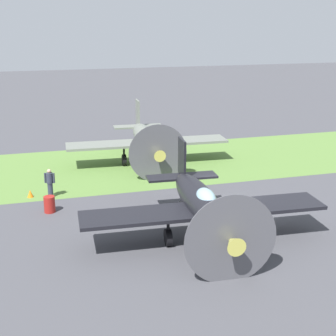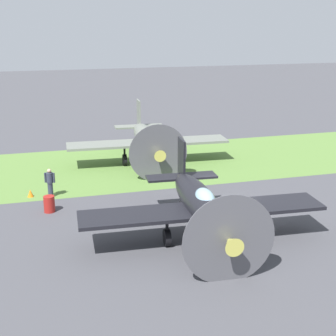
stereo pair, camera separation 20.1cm
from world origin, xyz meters
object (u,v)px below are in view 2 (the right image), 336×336
object	(u,v)px
airplane_wingman	(147,139)
ground_crew_chief	(50,182)
airplane_lead	(201,205)
runway_marker_cone	(30,193)
fuel_drum	(49,204)

from	to	relation	value
airplane_wingman	ground_crew_chief	world-z (taller)	airplane_wingman
airplane_lead	runway_marker_cone	bearing A→B (deg)	-42.56
airplane_lead	airplane_wingman	size ratio (longest dim) A/B	1.00
airplane_wingman	runway_marker_cone	world-z (taller)	airplane_wingman
ground_crew_chief	runway_marker_cone	distance (m)	1.39
fuel_drum	runway_marker_cone	xyz separation A→B (m)	(1.00, -2.67, -0.23)
airplane_wingman	fuel_drum	world-z (taller)	airplane_wingman
fuel_drum	runway_marker_cone	bearing A→B (deg)	-69.55
fuel_drum	airplane_lead	bearing A→B (deg)	142.00
runway_marker_cone	ground_crew_chief	bearing A→B (deg)	164.22
ground_crew_chief	airplane_wingman	bearing A→B (deg)	-122.55
ground_crew_chief	runway_marker_cone	bearing A→B (deg)	4.14
airplane_lead	runway_marker_cone	distance (m)	11.30
airplane_lead	fuel_drum	distance (m)	8.77
airplane_lead	runway_marker_cone	world-z (taller)	airplane_lead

